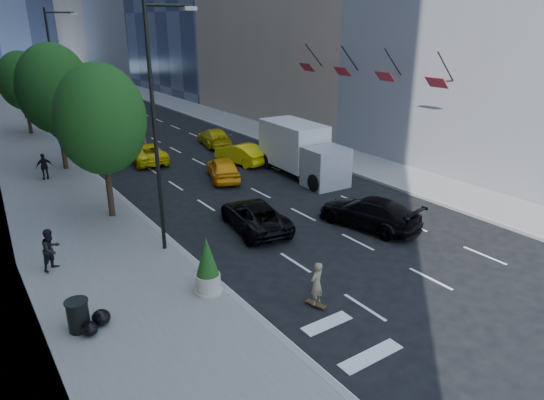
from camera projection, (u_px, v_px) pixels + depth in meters
ground at (341, 248)px, 21.17m from camera, size 160.00×160.00×0.00m
sidewalk_left at (12, 141)px, 39.64m from camera, size 6.00×120.00×0.15m
sidewalk_right at (217, 117)px, 49.68m from camera, size 4.00×120.00×0.15m
lamp_near at (158, 116)px, 18.91m from camera, size 2.13×0.22×10.00m
lamp_far at (57, 76)px, 32.86m from camera, size 2.13×0.22×10.00m
tree_near at (101, 120)px, 22.62m from camera, size 4.20×4.20×7.46m
tree_mid at (54, 89)px, 30.25m from camera, size 4.50×4.50×7.99m
tree_far at (22, 81)px, 40.56m from camera, size 3.90×3.90×6.92m
traffic_signal at (19, 76)px, 47.32m from camera, size 2.48×0.53×5.20m
facade_flags at (364, 71)px, 32.40m from camera, size 1.85×13.30×2.05m
skateboarder at (316, 286)px, 16.53m from camera, size 0.66×0.52×1.57m
black_sedan_lincoln at (255, 216)px, 22.89m from camera, size 3.01×5.10×1.33m
black_sedan_mercedes at (369, 212)px, 23.08m from camera, size 3.16×5.39×1.47m
taxi_a at (223, 168)px, 30.10m from camera, size 2.96×4.49×1.42m
taxi_b at (241, 154)px, 33.51m from camera, size 2.20×4.42×1.39m
taxi_c at (147, 153)px, 33.83m from camera, size 2.79×4.98×1.32m
taxi_d at (214, 137)px, 38.42m from camera, size 2.76×4.86×1.33m
city_bus at (97, 123)px, 38.15m from camera, size 3.21×12.75×3.54m
box_truck at (301, 150)px, 30.53m from camera, size 2.82×6.94×3.26m
pedestrian_a at (51, 249)px, 18.74m from camera, size 1.04×1.00×1.69m
pedestrian_b at (45, 167)px, 29.55m from camera, size 0.97×0.42×1.63m
trash_can at (78, 316)px, 15.10m from camera, size 0.67×0.67×1.00m
planter_shrub at (207, 267)px, 17.06m from camera, size 0.89×0.89×2.14m
garbage_bags at (97, 322)px, 15.26m from camera, size 1.01×0.97×0.50m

